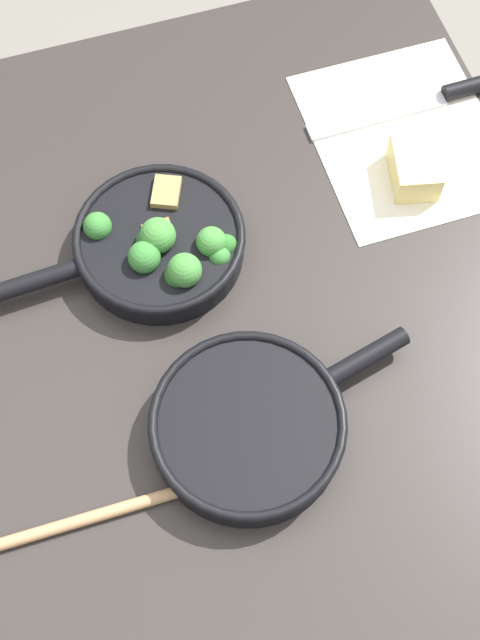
{
  "coord_description": "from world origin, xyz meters",
  "views": [
    {
      "loc": [
        -0.47,
        0.15,
        1.8
      ],
      "look_at": [
        0.0,
        0.0,
        0.79
      ],
      "focal_mm": 50.0,
      "sensor_mm": 36.0,
      "label": 1
    }
  ],
  "objects_px": {
    "wooden_spoon": "(167,495)",
    "skillet_eggs": "(250,426)",
    "skillet_broccoli": "(159,243)",
    "cheese_block": "(414,168)",
    "grater_knife": "(432,99)"
  },
  "relations": [
    {
      "from": "skillet_eggs",
      "to": "wooden_spoon",
      "type": "xyz_separation_m",
      "value": [
        -0.05,
        0.12,
        -0.02
      ]
    },
    {
      "from": "skillet_eggs",
      "to": "grater_knife",
      "type": "relative_size",
      "value": 1.16
    },
    {
      "from": "skillet_broccoli",
      "to": "skillet_eggs",
      "type": "height_order",
      "value": "skillet_broccoli"
    },
    {
      "from": "skillet_broccoli",
      "to": "cheese_block",
      "type": "relative_size",
      "value": 3.65
    },
    {
      "from": "skillet_broccoli",
      "to": "grater_knife",
      "type": "xyz_separation_m",
      "value": [
        0.13,
        -0.45,
        -0.02
      ]
    },
    {
      "from": "skillet_eggs",
      "to": "wooden_spoon",
      "type": "distance_m",
      "value": 0.13
    },
    {
      "from": "skillet_broccoli",
      "to": "wooden_spoon",
      "type": "distance_m",
      "value": 0.33
    },
    {
      "from": "skillet_broccoli",
      "to": "skillet_eggs",
      "type": "bearing_deg",
      "value": 94.66
    },
    {
      "from": "cheese_block",
      "to": "skillet_eggs",
      "type": "bearing_deg",
      "value": 131.0
    },
    {
      "from": "skillet_broccoli",
      "to": "grater_knife",
      "type": "bearing_deg",
      "value": -167.02
    },
    {
      "from": "wooden_spoon",
      "to": "grater_knife",
      "type": "xyz_separation_m",
      "value": [
        0.45,
        -0.52,
        0.0
      ]
    },
    {
      "from": "skillet_eggs",
      "to": "grater_knife",
      "type": "distance_m",
      "value": 0.57
    },
    {
      "from": "wooden_spoon",
      "to": "cheese_block",
      "type": "height_order",
      "value": "cheese_block"
    },
    {
      "from": "grater_knife",
      "to": "skillet_eggs",
      "type": "bearing_deg",
      "value": 44.02
    },
    {
      "from": "wooden_spoon",
      "to": "skillet_eggs",
      "type": "bearing_deg",
      "value": 21.95
    }
  ]
}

